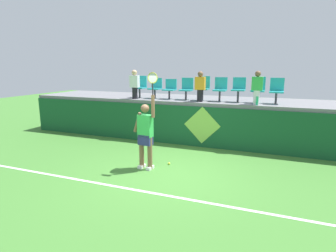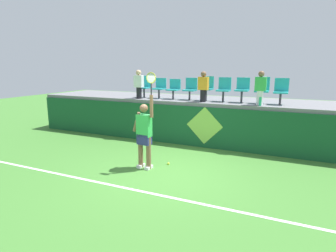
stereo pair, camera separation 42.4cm
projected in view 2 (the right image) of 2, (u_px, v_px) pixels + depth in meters
ground_plane at (163, 174)px, 7.26m from camera, size 40.00×40.00×0.00m
court_back_wall at (199, 127)px, 9.65m from camera, size 13.98×0.20×1.39m
spectator_platform at (210, 101)px, 10.60m from camera, size 13.98×2.58×0.12m
court_baseline_stripe at (141, 191)px, 6.25m from camera, size 12.58×0.08×0.01m
tennis_player at (144, 133)px, 7.48m from camera, size 0.75×0.29×2.58m
tennis_ball at (168, 164)px, 7.94m from camera, size 0.07×0.07×0.07m
water_bottle at (260, 101)px, 8.74m from camera, size 0.08×0.08×0.28m
stadium_chair_0 at (145, 86)px, 11.07m from camera, size 0.44×0.42×0.85m
stadium_chair_1 at (160, 87)px, 10.81m from camera, size 0.44×0.42×0.77m
stadium_chair_2 at (174, 88)px, 10.57m from camera, size 0.44×0.42×0.74m
stadium_chair_3 at (190, 88)px, 10.30m from camera, size 0.44×0.42×0.80m
stadium_chair_4 at (207, 87)px, 10.03m from camera, size 0.44×0.42×0.86m
stadium_chair_5 at (224, 88)px, 9.78m from camera, size 0.44×0.42×0.83m
stadium_chair_6 at (242, 88)px, 9.52m from camera, size 0.44×0.42×0.84m
stadium_chair_7 at (262, 89)px, 9.26m from camera, size 0.44×0.42×0.87m
stadium_chair_8 at (281, 90)px, 9.02m from camera, size 0.44×0.42×0.84m
spectator_0 at (139, 84)px, 10.63m from camera, size 0.34×0.21×1.08m
spectator_1 at (203, 86)px, 9.66m from camera, size 0.34×0.20×1.05m
spectator_2 at (260, 87)px, 8.83m from camera, size 0.34×0.20×1.07m
wall_signage_mount at (204, 147)px, 9.61m from camera, size 1.27×0.01×1.40m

